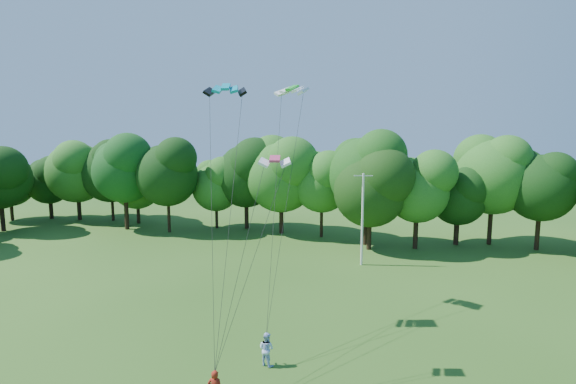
# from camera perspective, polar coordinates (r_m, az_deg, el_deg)

# --- Properties ---
(utility_pole) EXTENTS (1.68, 0.53, 8.62)m
(utility_pole) POSITION_cam_1_polar(r_m,az_deg,el_deg) (42.12, 9.43, -3.35)
(utility_pole) COLOR silver
(utility_pole) RESTS_ON ground
(kite_flyer_right) EXTENTS (1.09, 0.97, 1.84)m
(kite_flyer_right) POSITION_cam_1_polar(r_m,az_deg,el_deg) (25.65, -2.74, -19.27)
(kite_flyer_right) COLOR #B5CCFB
(kite_flyer_right) RESTS_ON ground
(kite_teal) EXTENTS (2.79, 1.83, 0.55)m
(kite_teal) POSITION_cam_1_polar(r_m,az_deg,el_deg) (29.20, -7.91, 13.08)
(kite_teal) COLOR #0594AF
(kite_teal) RESTS_ON ground
(kite_green) EXTENTS (2.62, 1.88, 0.49)m
(kite_green) POSITION_cam_1_polar(r_m,az_deg,el_deg) (32.25, 0.53, 13.09)
(kite_green) COLOR green
(kite_green) RESTS_ON ground
(kite_pink) EXTENTS (1.75, 1.15, 0.34)m
(kite_pink) POSITION_cam_1_polar(r_m,az_deg,el_deg) (22.68, -1.68, 4.24)
(kite_pink) COLOR #C63765
(kite_pink) RESTS_ON ground
(tree_back_west) EXTENTS (8.52, 8.52, 12.40)m
(tree_back_west) POSITION_cam_1_polar(r_m,az_deg,el_deg) (59.57, -20.09, 2.84)
(tree_back_west) COLOR #3A2617
(tree_back_west) RESTS_ON ground
(tree_back_center) EXTENTS (8.38, 8.38, 12.19)m
(tree_back_center) POSITION_cam_1_polar(r_m,az_deg,el_deg) (47.21, 10.44, 1.78)
(tree_back_center) COLOR black
(tree_back_center) RESTS_ON ground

